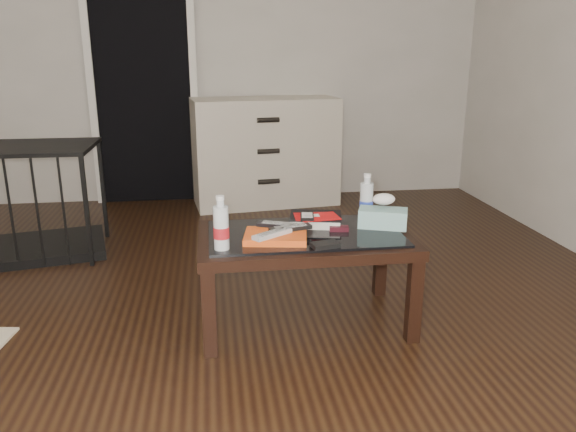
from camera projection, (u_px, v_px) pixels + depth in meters
name	position (u px, v px, depth m)	size (l,w,h in m)	color
ground	(189.00, 328.00, 2.71)	(5.00, 5.00, 0.00)	black
doorway	(143.00, 82.00, 4.70)	(0.90, 0.08, 2.07)	black
coffee_table	(305.00, 245.00, 2.67)	(1.00, 0.60, 0.46)	black
dresser	(265.00, 152.00, 4.78)	(1.25, 0.64, 0.90)	beige
pet_crate	(29.00, 219.00, 3.63)	(1.01, 0.77, 0.71)	black
magazines	(276.00, 236.00, 2.54)	(0.28, 0.21, 0.03)	#E34F15
remote_silver	(272.00, 234.00, 2.50)	(0.20, 0.05, 0.02)	#B9B9BE
remote_black_front	(290.00, 228.00, 2.58)	(0.20, 0.05, 0.02)	black
remote_black_back	(278.00, 225.00, 2.63)	(0.20, 0.05, 0.02)	black
textbook	(315.00, 220.00, 2.77)	(0.25, 0.20, 0.05)	black
dvd_mailers	(314.00, 216.00, 2.73)	(0.19, 0.14, 0.01)	red
ipod	(307.00, 216.00, 2.69)	(0.06, 0.10, 0.02)	black
flip_phone	(339.00, 228.00, 2.67)	(0.09, 0.05, 0.02)	black
wallet	(325.00, 245.00, 2.45)	(0.12, 0.07, 0.02)	black
water_bottle_left	(221.00, 223.00, 2.40)	(0.07, 0.07, 0.24)	silver
water_bottle_right	(367.00, 197.00, 2.81)	(0.07, 0.07, 0.24)	silver
tissue_box	(383.00, 218.00, 2.72)	(0.23, 0.12, 0.09)	#21777C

